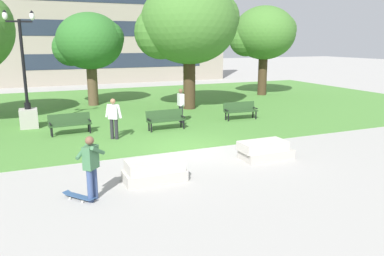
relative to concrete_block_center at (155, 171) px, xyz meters
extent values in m
plane|color=#A3A09B|center=(2.13, 2.55, -0.31)|extent=(140.00, 140.00, 0.00)
cube|color=#4C8438|center=(2.13, 12.55, -0.30)|extent=(40.00, 20.00, 0.02)
cube|color=#B2ADA3|center=(-0.01, 0.00, -0.15)|extent=(1.80, 0.90, 0.32)
cube|color=#BBB6AB|center=(0.01, 0.00, 0.17)|extent=(1.66, 0.83, 0.32)
cube|color=#B2ADA3|center=(4.25, 0.53, -0.15)|extent=(1.80, 0.90, 0.32)
cube|color=#BBB6AB|center=(4.10, 0.53, 0.17)|extent=(1.66, 0.83, 0.32)
cylinder|color=#384C7A|center=(-1.96, -0.78, 0.12)|extent=(0.15, 0.15, 0.86)
cylinder|color=#384C7A|center=(-1.82, -0.64, 0.12)|extent=(0.15, 0.15, 0.86)
cube|color=#3D7047|center=(-1.89, -0.71, 0.85)|extent=(0.45, 0.46, 0.60)
cylinder|color=#3D7047|center=(-2.07, -0.66, 1.03)|extent=(0.44, 0.46, 0.34)
cylinder|color=#3D7047|center=(-1.71, -0.76, 1.03)|extent=(0.44, 0.46, 0.34)
sphere|color=brown|center=(-1.89, -0.71, 1.29)|extent=(0.22, 0.22, 0.22)
cube|color=#2D4C75|center=(-2.22, -0.53, -0.22)|extent=(0.65, 0.75, 0.02)
cube|color=#2D4C75|center=(-2.50, -0.17, -0.20)|extent=(0.23, 0.22, 0.06)
cube|color=#2D4C75|center=(-1.94, -0.88, -0.20)|extent=(0.23, 0.22, 0.06)
cylinder|color=silver|center=(-2.44, -0.42, -0.28)|extent=(0.06, 0.06, 0.06)
cylinder|color=silver|center=(-2.27, -0.29, -0.28)|extent=(0.06, 0.06, 0.06)
cylinder|color=silver|center=(-2.17, -0.77, -0.28)|extent=(0.06, 0.06, 0.06)
cylinder|color=silver|center=(-2.00, -0.63, -0.28)|extent=(0.06, 0.06, 0.06)
cube|color=#284723|center=(2.44, 5.94, 0.15)|extent=(1.82, 0.51, 0.05)
cube|color=#284723|center=(2.43, 6.19, 0.38)|extent=(1.80, 0.20, 0.46)
cube|color=black|center=(1.60, 5.91, 0.27)|extent=(0.08, 0.40, 0.04)
cube|color=black|center=(3.28, 5.98, 0.27)|extent=(0.08, 0.40, 0.04)
cylinder|color=black|center=(1.65, 5.75, -0.08)|extent=(0.07, 0.07, 0.41)
cylinder|color=black|center=(3.25, 5.82, -0.08)|extent=(0.07, 0.07, 0.41)
cylinder|color=black|center=(1.64, 6.07, -0.08)|extent=(0.07, 0.07, 0.41)
cylinder|color=black|center=(3.23, 6.14, -0.08)|extent=(0.07, 0.07, 0.41)
cube|color=#284723|center=(-1.72, 6.76, 0.15)|extent=(1.82, 0.55, 0.05)
cube|color=#284723|center=(-1.73, 7.01, 0.38)|extent=(1.80, 0.23, 0.46)
cube|color=black|center=(-2.56, 6.70, 0.27)|extent=(0.08, 0.40, 0.04)
cube|color=black|center=(-0.88, 6.81, 0.27)|extent=(0.08, 0.40, 0.04)
cylinder|color=black|center=(-2.51, 6.55, -0.08)|extent=(0.07, 0.07, 0.41)
cylinder|color=black|center=(-0.91, 6.64, -0.08)|extent=(0.07, 0.07, 0.41)
cylinder|color=black|center=(-2.53, 6.87, -0.08)|extent=(0.07, 0.07, 0.41)
cylinder|color=black|center=(-0.93, 6.96, -0.08)|extent=(0.07, 0.07, 0.41)
cube|color=#284723|center=(6.79, 6.63, 0.15)|extent=(1.82, 0.53, 0.05)
cube|color=#284723|center=(6.80, 6.88, 0.38)|extent=(1.80, 0.21, 0.46)
cube|color=black|center=(5.95, 6.67, 0.27)|extent=(0.08, 0.40, 0.04)
cube|color=black|center=(7.63, 6.59, 0.27)|extent=(0.08, 0.40, 0.04)
cylinder|color=black|center=(5.98, 6.51, -0.08)|extent=(0.07, 0.07, 0.41)
cylinder|color=black|center=(7.58, 6.43, -0.08)|extent=(0.07, 0.07, 0.41)
cylinder|color=black|center=(6.00, 6.83, -0.08)|extent=(0.07, 0.07, 0.41)
cylinder|color=black|center=(7.60, 6.75, -0.08)|extent=(0.07, 0.07, 0.41)
cube|color=#ADA89E|center=(-3.40, 8.91, 0.16)|extent=(0.80, 0.80, 0.90)
cylinder|color=black|center=(-3.40, 8.91, 0.76)|extent=(0.28, 0.28, 0.30)
cylinder|color=black|center=(-3.40, 8.91, 2.64)|extent=(0.14, 0.14, 4.06)
cube|color=black|center=(-3.40, 8.91, 4.57)|extent=(1.10, 0.08, 0.08)
ellipsoid|color=white|center=(-3.95, 8.91, 4.81)|extent=(0.22, 0.22, 0.36)
cone|color=black|center=(-3.95, 8.91, 5.01)|extent=(0.20, 0.20, 0.13)
ellipsoid|color=white|center=(-2.85, 8.91, 4.81)|extent=(0.22, 0.22, 0.36)
cone|color=black|center=(-2.85, 8.91, 5.01)|extent=(0.20, 0.20, 0.13)
cylinder|color=#42301E|center=(13.02, 14.15, 1.39)|extent=(0.67, 0.67, 3.35)
ellipsoid|color=#42752D|center=(13.02, 14.15, 4.32)|extent=(4.58, 4.58, 3.89)
sphere|color=#42752D|center=(11.76, 14.61, 3.86)|extent=(2.52, 2.52, 2.52)
sphere|color=#42752D|center=(14.17, 13.69, 4.55)|extent=(2.29, 2.29, 2.29)
cylinder|color=brown|center=(0.40, 14.32, 1.16)|extent=(0.64, 0.64, 2.89)
ellipsoid|color=#2D6B28|center=(0.40, 14.32, 3.73)|extent=(4.08, 4.08, 3.47)
sphere|color=#2D6B28|center=(-0.72, 14.73, 3.32)|extent=(2.24, 2.24, 2.24)
sphere|color=#2D6B28|center=(1.42, 13.91, 3.93)|extent=(2.04, 2.04, 2.04)
cylinder|color=#42301E|center=(5.58, 10.75, 1.47)|extent=(0.72, 0.72, 3.51)
ellipsoid|color=#42752D|center=(5.58, 10.75, 4.77)|extent=(5.62, 5.62, 4.78)
sphere|color=#42752D|center=(4.04, 11.31, 4.21)|extent=(3.09, 3.09, 3.09)
sphere|color=#42752D|center=(6.99, 10.19, 5.05)|extent=(2.81, 2.81, 2.81)
cylinder|color=#28282D|center=(-0.20, 5.29, 0.14)|extent=(0.15, 0.15, 0.86)
cylinder|color=#28282D|center=(-0.04, 5.17, 0.14)|extent=(0.15, 0.15, 0.86)
cube|color=white|center=(-0.12, 5.23, 0.87)|extent=(0.46, 0.43, 0.60)
cylinder|color=white|center=(-0.32, 5.44, 0.90)|extent=(0.22, 0.20, 0.56)
cylinder|color=white|center=(0.09, 5.02, 0.90)|extent=(0.22, 0.20, 0.56)
sphere|color=#9E7051|center=(-0.12, 5.23, 1.31)|extent=(0.22, 0.22, 0.22)
cylinder|color=#28282D|center=(3.64, 7.09, 0.14)|extent=(0.15, 0.15, 0.86)
cylinder|color=#28282D|center=(3.65, 7.29, 0.14)|extent=(0.15, 0.15, 0.86)
cube|color=white|center=(3.64, 7.19, 0.87)|extent=(0.26, 0.41, 0.60)
cylinder|color=white|center=(3.63, 7.00, 0.91)|extent=(0.11, 0.24, 0.56)
cylinder|color=white|center=(3.65, 7.38, 0.91)|extent=(0.11, 0.24, 0.56)
sphere|color=brown|center=(3.64, 7.19, 1.31)|extent=(0.22, 0.22, 0.22)
cube|color=gray|center=(4.87, 27.05, 6.12)|extent=(22.57, 1.00, 12.85)
cube|color=#232D3D|center=(4.87, 26.53, 1.89)|extent=(16.92, 0.03, 1.40)
cube|color=#232D3D|center=(4.87, 26.53, 4.89)|extent=(16.92, 0.03, 1.40)
camera|label=1|loc=(-3.06, -10.02, 3.71)|focal=35.00mm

